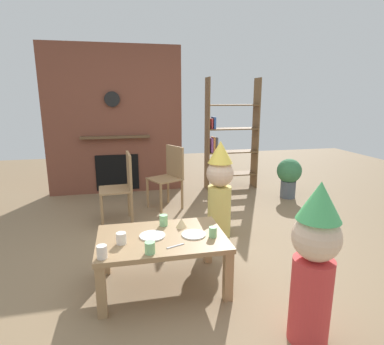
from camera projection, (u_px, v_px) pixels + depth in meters
name	position (u px, v px, depth m)	size (l,w,h in m)	color
ground_plane	(186.00, 260.00, 3.19)	(12.00, 12.00, 0.00)	#846B4C
brick_fireplace_feature	(115.00, 121.00, 5.24)	(2.20, 0.28, 2.40)	brown
bookshelf	(228.00, 140.00, 5.52)	(0.90, 0.28, 1.90)	brown
coffee_table	(162.00, 244.00, 2.67)	(1.06, 0.70, 0.46)	#9E7A51
paper_cup_near_left	(213.00, 232.00, 2.63)	(0.07, 0.07, 0.09)	#8CD18C
paper_cup_near_right	(164.00, 220.00, 2.86)	(0.07, 0.07, 0.10)	#8CD18C
paper_cup_center	(102.00, 252.00, 2.28)	(0.07, 0.07, 0.10)	silver
paper_cup_far_left	(121.00, 238.00, 2.51)	(0.08, 0.08, 0.09)	silver
paper_cup_far_right	(150.00, 248.00, 2.35)	(0.08, 0.08, 0.09)	#8CD18C
paper_plate_front	(194.00, 234.00, 2.67)	(0.20, 0.20, 0.01)	white
paper_plate_rear	(152.00, 236.00, 2.65)	(0.21, 0.21, 0.01)	white
birthday_cake_slice	(182.00, 223.00, 2.83)	(0.10, 0.10, 0.08)	#EAC68C
table_fork	(175.00, 246.00, 2.47)	(0.15, 0.02, 0.01)	silver
child_with_cone_hat	(314.00, 260.00, 2.01)	(0.30, 0.30, 1.10)	#D13838
child_in_pink	(220.00, 187.00, 3.61)	(0.31, 0.31, 1.12)	#E0CC66
dining_chair_left	(122.00, 184.00, 4.05)	(0.43, 0.43, 0.90)	#9E7A51
dining_chair_middle	(170.00, 173.00, 4.60)	(0.53, 0.53, 0.90)	#9E7A51
potted_plant_tall	(289.00, 175.00, 5.08)	(0.39, 0.39, 0.63)	#4C5660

